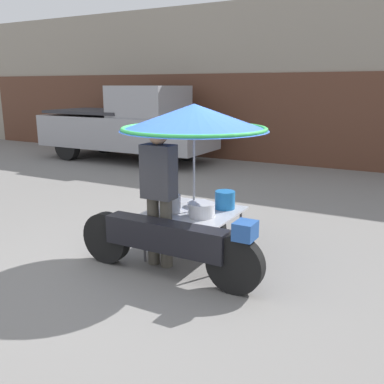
% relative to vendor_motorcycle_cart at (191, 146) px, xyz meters
% --- Properties ---
extents(ground_plane, '(36.00, 36.00, 0.00)m').
position_rel_vendor_motorcycle_cart_xyz_m(ground_plane, '(-0.19, -0.42, -1.39)').
color(ground_plane, slate).
extents(shopfront_building, '(28.00, 2.06, 4.27)m').
position_rel_vendor_motorcycle_cart_xyz_m(shopfront_building, '(-0.19, 7.95, 0.73)').
color(shopfront_building, gray).
rests_on(shopfront_building, ground).
extents(vendor_motorcycle_cart, '(2.27, 1.74, 1.87)m').
position_rel_vendor_motorcycle_cart_xyz_m(vendor_motorcycle_cart, '(0.00, 0.00, 0.00)').
color(vendor_motorcycle_cart, black).
rests_on(vendor_motorcycle_cart, ground).
extents(vendor_person, '(0.38, 0.22, 1.66)m').
position_rel_vendor_motorcycle_cart_xyz_m(vendor_person, '(-0.23, -0.34, -0.46)').
color(vendor_person, '#4C473D').
rests_on(vendor_person, ground).
extents(pickup_truck, '(5.01, 1.89, 2.07)m').
position_rel_vendor_motorcycle_cart_xyz_m(pickup_truck, '(-4.92, 5.44, -0.41)').
color(pickup_truck, black).
rests_on(pickup_truck, ground).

